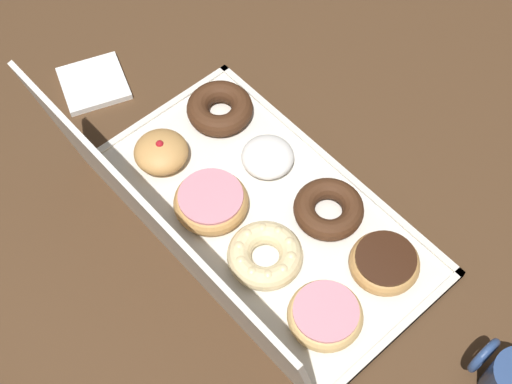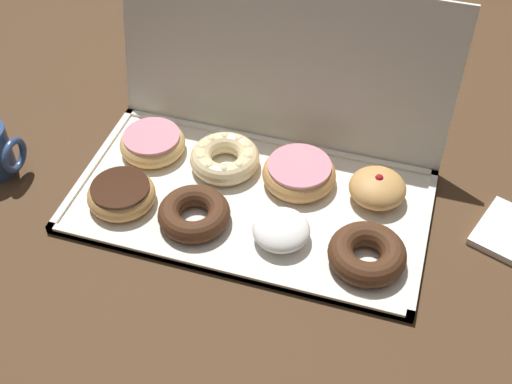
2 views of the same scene
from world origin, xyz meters
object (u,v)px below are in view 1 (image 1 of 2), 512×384
at_px(cruller_donut_5, 265,255).
at_px(napkin_stack, 94,83).
at_px(donut_box, 267,213).
at_px(chocolate_cake_ring_donut_3, 220,108).
at_px(pink_frosted_donut_6, 211,202).
at_px(chocolate_frosted_donut_0, 385,263).
at_px(chocolate_cake_ring_donut_1, 329,209).
at_px(powdered_filled_donut_2, 268,157).
at_px(pink_frosted_donut_4, 325,315).
at_px(coffee_mug, 512,382).
at_px(jelly_filled_donut_7, 161,152).

relative_size(cruller_donut_5, napkin_stack, 1.04).
bearing_deg(donut_box, chocolate_cake_ring_donut_3, -19.42).
relative_size(donut_box, pink_frosted_donut_6, 4.70).
distance_m(chocolate_frosted_donut_0, chocolate_cake_ring_donut_1, 0.13).
relative_size(chocolate_cake_ring_donut_1, chocolate_cake_ring_donut_3, 0.98).
height_order(powdered_filled_donut_2, napkin_stack, powdered_filled_donut_2).
bearing_deg(donut_box, cruller_donut_5, 135.38).
height_order(chocolate_cake_ring_donut_1, pink_frosted_donut_4, pink_frosted_donut_4).
relative_size(pink_frosted_donut_6, coffee_mug, 1.22).
distance_m(jelly_filled_donut_7, coffee_mug, 0.65).
distance_m(donut_box, cruller_donut_5, 0.09).
xyz_separation_m(cruller_donut_5, jelly_filled_donut_7, (0.26, 0.00, 0.00)).
distance_m(chocolate_cake_ring_donut_1, cruller_donut_5, 0.13).
relative_size(chocolate_frosted_donut_0, chocolate_cake_ring_donut_3, 0.94).
xyz_separation_m(powdered_filled_donut_2, coffee_mug, (-0.51, 0.01, 0.02)).
distance_m(powdered_filled_donut_2, cruller_donut_5, 0.19).
bearing_deg(chocolate_cake_ring_donut_3, donut_box, 160.58).
bearing_deg(powdered_filled_donut_2, coffee_mug, 178.64).
distance_m(chocolate_cake_ring_donut_3, cruller_donut_5, 0.30).
bearing_deg(coffee_mug, chocolate_frosted_donut_0, -3.02).
bearing_deg(coffee_mug, donut_box, 6.73).
bearing_deg(chocolate_cake_ring_donut_3, coffee_mug, 178.25).
height_order(donut_box, pink_frosted_donut_4, pink_frosted_donut_4).
distance_m(donut_box, pink_frosted_donut_4, 0.21).
relative_size(powdered_filled_donut_2, coffee_mug, 0.89).
distance_m(chocolate_frosted_donut_0, pink_frosted_donut_6, 0.29).
relative_size(pink_frosted_donut_6, jelly_filled_donut_7, 1.32).
xyz_separation_m(chocolate_cake_ring_donut_1, pink_frosted_donut_4, (-0.13, 0.13, 0.00)).
distance_m(chocolate_frosted_donut_0, coffee_mug, 0.25).
bearing_deg(chocolate_cake_ring_donut_1, coffee_mug, 177.31).
bearing_deg(donut_box, jelly_filled_donut_7, 18.21).
xyz_separation_m(coffee_mug, napkin_stack, (0.86, 0.10, -0.04)).
bearing_deg(napkin_stack, donut_box, -172.94).
bearing_deg(chocolate_cake_ring_donut_1, pink_frosted_donut_6, 44.66).
distance_m(powdered_filled_donut_2, coffee_mug, 0.51).
xyz_separation_m(pink_frosted_donut_6, jelly_filled_donut_7, (0.13, 0.00, 0.00)).
bearing_deg(pink_frosted_donut_6, chocolate_cake_ring_donut_3, -44.36).
distance_m(pink_frosted_donut_4, coffee_mug, 0.27).
bearing_deg(chocolate_cake_ring_donut_3, jelly_filled_donut_7, 93.66).
relative_size(donut_box, pink_frosted_donut_4, 5.06).
xyz_separation_m(chocolate_cake_ring_donut_1, pink_frosted_donut_6, (0.13, 0.13, 0.00)).
height_order(pink_frosted_donut_4, coffee_mug, coffee_mug).
xyz_separation_m(chocolate_cake_ring_donut_3, cruller_donut_5, (-0.27, 0.14, 0.00)).
xyz_separation_m(jelly_filled_donut_7, coffee_mug, (-0.64, -0.12, 0.01)).
height_order(jelly_filled_donut_7, napkin_stack, jelly_filled_donut_7).
xyz_separation_m(chocolate_cake_ring_donut_3, napkin_stack, (0.21, 0.12, -0.02)).
relative_size(powdered_filled_donut_2, jelly_filled_donut_7, 0.96).
height_order(pink_frosted_donut_6, coffee_mug, coffee_mug).
distance_m(chocolate_frosted_donut_0, cruller_donut_5, 0.18).
bearing_deg(napkin_stack, coffee_mug, -173.11).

